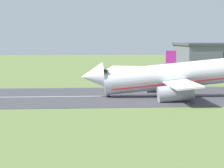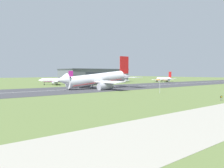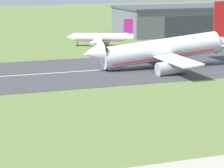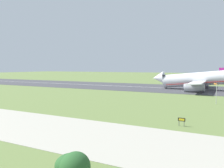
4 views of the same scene
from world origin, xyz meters
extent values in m
plane|color=olive|center=(0.00, 52.31, 0.00)|extent=(733.76, 733.76, 0.00)
cube|color=#3D3D42|center=(0.00, 104.63, 0.03)|extent=(493.76, 44.66, 0.06)
cube|color=silver|center=(0.00, 104.63, 0.07)|extent=(444.38, 0.70, 0.01)
cube|color=slate|center=(69.12, 179.67, 5.86)|extent=(63.43, 29.73, 11.73)
cube|color=#424751|center=(69.12, 179.67, 12.18)|extent=(64.43, 30.73, 0.90)
cube|color=#2D333D|center=(69.12, 164.76, 4.69)|extent=(38.06, 0.12, 9.38)
cylinder|color=white|center=(18.72, 102.16, 5.31)|extent=(36.06, 7.14, 9.57)
cone|color=white|center=(-1.80, 102.69, 5.31)|extent=(6.31, 6.36, 6.71)
cone|color=white|center=(40.18, 101.60, 6.42)|extent=(8.08, 5.79, 6.27)
cube|color=black|center=(1.27, 102.61, 6.55)|extent=(1.27, 5.30, 0.54)
cube|color=red|center=(18.72, 102.16, 3.60)|extent=(31.95, 6.72, 3.25)
cube|color=white|center=(18.35, 114.99, 4.22)|extent=(6.34, 19.57, 0.96)
cylinder|color=#A8A8B2|center=(17.15, 113.46, 2.05)|extent=(8.49, 4.06, 4.60)
cube|color=white|center=(17.68, 89.37, 4.22)|extent=(6.34, 19.57, 0.96)
cylinder|color=#A8A8B2|center=(16.56, 90.95, 2.05)|extent=(8.49, 4.06, 4.60)
cube|color=red|center=(39.06, 101.63, 13.68)|extent=(6.75, 0.46, 10.54)
cube|color=white|center=(39.67, 109.46, 6.24)|extent=(6.15, 9.64, 0.24)
cube|color=white|center=(39.26, 93.78, 6.24)|extent=(6.15, 9.64, 0.24)
cylinder|color=black|center=(2.19, 102.59, 1.10)|extent=(0.24, 0.24, 2.21)
cylinder|color=black|center=(2.19, 102.59, 0.22)|extent=(0.84, 0.84, 0.44)
cylinder|color=black|center=(18.61, 105.88, 1.10)|extent=(0.24, 0.24, 2.21)
cylinder|color=black|center=(18.61, 105.88, 0.22)|extent=(0.84, 0.84, 0.44)
cylinder|color=black|center=(18.42, 98.44, 1.10)|extent=(0.24, 0.24, 2.21)
cylinder|color=black|center=(18.42, 98.44, 0.22)|extent=(0.84, 0.84, 0.44)
cylinder|color=silver|center=(77.37, 150.22, 2.52)|extent=(10.51, 12.49, 2.41)
cone|color=silver|center=(82.34, 156.58, 2.52)|extent=(3.24, 3.20, 2.41)
cone|color=silver|center=(72.17, 143.58, 2.95)|extent=(3.50, 3.62, 2.17)
cube|color=black|center=(81.60, 155.64, 3.00)|extent=(2.29, 2.13, 0.44)
cube|color=orange|center=(77.37, 150.22, 1.85)|extent=(9.55, 11.32, 0.20)
cube|color=silver|center=(81.31, 147.49, 2.09)|extent=(7.05, 6.22, 0.40)
cylinder|color=#A8A8B2|center=(81.14, 148.20, 1.09)|extent=(3.11, 3.40, 1.50)
cube|color=silver|center=(73.77, 153.39, 2.09)|extent=(7.05, 6.22, 0.40)
cylinder|color=#A8A8B2|center=(74.50, 153.40, 1.09)|extent=(3.11, 3.40, 1.50)
cube|color=orange|center=(72.44, 143.92, 5.78)|extent=(1.84, 2.24, 4.11)
cube|color=silver|center=(74.60, 141.72, 2.88)|extent=(4.33, 4.09, 0.24)
cube|color=silver|center=(69.79, 145.49, 2.88)|extent=(4.33, 4.09, 0.24)
cylinder|color=black|center=(80.93, 154.78, 0.65)|extent=(0.24, 0.24, 1.31)
cylinder|color=black|center=(80.93, 154.78, 0.22)|extent=(0.84, 0.84, 0.44)
cylinder|color=black|center=(78.37, 149.15, 0.65)|extent=(0.24, 0.24, 1.31)
cylinder|color=black|center=(78.37, 149.15, 0.22)|extent=(0.84, 0.84, 0.44)
cylinder|color=black|center=(76.09, 150.94, 0.65)|extent=(0.24, 0.24, 1.31)
cylinder|color=black|center=(76.09, 150.94, 0.22)|extent=(0.84, 0.84, 0.44)
cylinder|color=silver|center=(120.07, 135.73, 2.90)|extent=(6.66, 16.82, 3.17)
cone|color=silver|center=(122.16, 145.19, 2.90)|extent=(3.71, 3.47, 3.17)
cone|color=silver|center=(117.87, 125.81, 3.47)|extent=(3.61, 4.33, 2.85)
cube|color=black|center=(121.82, 143.66, 3.54)|extent=(2.87, 1.66, 0.44)
cube|color=red|center=(120.07, 135.73, 2.03)|extent=(6.15, 15.17, 0.20)
cube|color=silver|center=(127.02, 134.53, 2.35)|extent=(11.26, 5.07, 0.40)
cylinder|color=#A8A8B2|center=(126.28, 135.26, 1.12)|extent=(2.81, 4.45, 1.96)
cube|color=silver|center=(113.27, 137.58, 2.35)|extent=(11.26, 5.07, 0.40)
cylinder|color=#A8A8B2|center=(114.24, 137.93, 1.12)|extent=(2.81, 4.45, 1.96)
cube|color=red|center=(118.00, 126.37, 7.18)|extent=(1.02, 3.43, 5.39)
cube|color=silver|center=(121.82, 125.11, 3.38)|extent=(5.38, 3.99, 0.24)
cube|color=silver|center=(114.00, 126.84, 3.38)|extent=(5.38, 3.99, 0.24)
cylinder|color=black|center=(121.60, 142.63, 0.66)|extent=(0.24, 0.24, 1.32)
cylinder|color=black|center=(121.60, 142.63, 0.22)|extent=(0.84, 0.84, 0.44)
cylinder|color=black|center=(121.89, 135.16, 0.66)|extent=(0.24, 0.24, 1.32)
cylinder|color=black|center=(121.89, 135.16, 0.22)|extent=(0.84, 0.84, 0.44)
cylinder|color=black|center=(118.18, 135.98, 0.66)|extent=(0.24, 0.24, 1.32)
cylinder|color=black|center=(118.18, 135.98, 0.22)|extent=(0.84, 0.84, 0.44)
cylinder|color=white|center=(17.16, 152.81, 3.34)|extent=(18.86, 10.30, 3.18)
cone|color=white|center=(7.02, 157.04, 3.34)|extent=(3.86, 4.03, 3.18)
cone|color=white|center=(27.74, 148.39, 3.91)|extent=(4.62, 4.11, 2.86)
cube|color=black|center=(8.47, 156.44, 3.98)|extent=(2.06, 2.92, 0.44)
cube|color=#991E7A|center=(17.16, 152.81, 2.47)|extent=(17.04, 9.42, 0.20)
cube|color=white|center=(19.26, 158.84, 2.78)|extent=(6.55, 10.03, 0.40)
cylinder|color=#A8A8B2|center=(18.40, 158.37, 1.55)|extent=(4.57, 3.41, 1.97)
cube|color=white|center=(14.35, 147.07, 2.78)|extent=(6.55, 10.03, 0.40)
cylinder|color=#A8A8B2|center=(14.07, 148.02, 1.55)|extent=(4.57, 3.41, 1.97)
cube|color=#991E7A|center=(27.21, 148.61, 7.63)|extent=(3.30, 1.59, 5.40)
cube|color=white|center=(29.13, 152.16, 3.82)|extent=(4.67, 5.65, 0.24)
cube|color=white|center=(26.03, 144.75, 3.82)|extent=(4.67, 5.65, 0.24)
cylinder|color=black|center=(9.45, 156.03, 0.88)|extent=(0.24, 0.24, 1.75)
cylinder|color=black|center=(9.45, 156.03, 0.22)|extent=(0.84, 0.84, 0.44)
cylinder|color=black|center=(18.00, 154.52, 0.88)|extent=(0.24, 0.24, 1.75)
cylinder|color=black|center=(18.00, 154.52, 0.22)|extent=(0.84, 0.84, 0.44)
cylinder|color=black|center=(16.53, 151.00, 0.88)|extent=(0.24, 0.24, 1.75)
cylinder|color=black|center=(16.53, 151.00, 0.22)|extent=(0.84, 0.84, 0.44)
cylinder|color=#B7B7BC|center=(25.37, 62.70, 3.01)|extent=(0.14, 0.14, 6.02)
cone|color=orange|center=(24.82, 63.80, 5.77)|extent=(1.50, 2.18, 0.60)
cylinder|color=#4C4C51|center=(19.69, 33.60, 0.47)|extent=(0.10, 0.10, 0.93)
cylinder|color=#4C4C51|center=(20.58, 33.60, 0.47)|extent=(0.10, 0.10, 0.93)
cube|color=black|center=(20.14, 33.60, 1.24)|extent=(1.28, 0.12, 0.61)
cube|color=yellow|center=(20.14, 33.53, 1.24)|extent=(0.97, 0.02, 0.37)
camera|label=1|loc=(-8.84, -27.08, 14.73)|focal=85.00mm
camera|label=2|loc=(-50.38, 0.96, 8.91)|focal=35.00mm
camera|label=3|loc=(-47.06, -35.95, 27.12)|focal=85.00mm
camera|label=4|loc=(26.02, -6.75, 10.70)|focal=35.00mm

